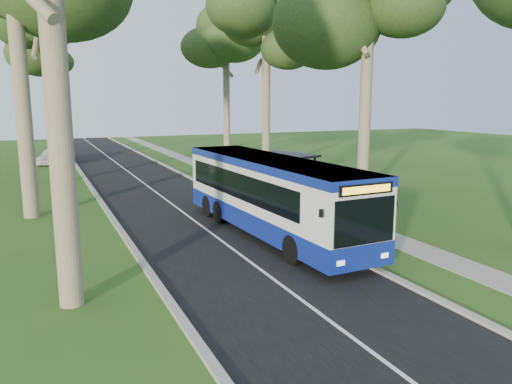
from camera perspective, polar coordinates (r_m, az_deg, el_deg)
ground at (r=21.50m, az=5.09°, el=-4.73°), size 120.00×120.00×0.00m
road at (r=29.42m, az=-10.50°, el=-0.69°), size 7.00×100.00×0.02m
kerb_east at (r=30.39m, az=-4.08°, el=-0.08°), size 0.25×100.00×0.12m
kerb_west at (r=28.82m, az=-17.28°, el=-1.12°), size 0.25×100.00×0.12m
centre_line at (r=29.42m, az=-10.50°, el=-0.66°), size 0.12×100.00×0.00m
footpath at (r=31.53m, az=1.05°, el=0.24°), size 1.50×100.00×0.02m
bus at (r=20.83m, az=1.74°, el=-0.44°), size 3.14×12.36×3.25m
bus_stop_sign at (r=21.91m, az=5.44°, el=-0.62°), size 0.16×0.31×2.26m
bus_shelter at (r=26.53m, az=4.31°, el=2.57°), size 2.69×3.65×2.80m
litter_bin at (r=24.14m, az=5.79°, el=-1.85°), size 0.55×0.55×0.97m
car_white at (r=47.82m, az=-22.24°, el=3.88°), size 3.20×4.75×1.50m
car_silver at (r=48.71m, az=-21.38°, el=4.14°), size 1.97×5.10×1.66m
tree_west_c at (r=36.62m, az=-23.23°, el=19.21°), size 5.20×5.20×15.77m
tree_west_d at (r=46.73m, az=-26.21°, el=18.86°), size 5.20×5.20×17.92m
tree_west_e at (r=56.35m, az=-23.03°, el=14.82°), size 5.20×5.20×14.36m
tree_east_c at (r=40.18m, az=1.19°, el=17.60°), size 5.20×5.20×14.29m
tree_east_d at (r=51.70m, az=-3.45°, el=16.65°), size 5.20×5.20×15.07m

